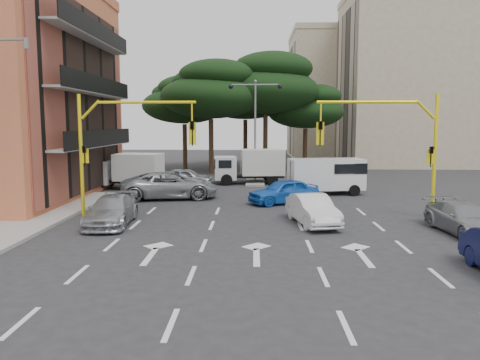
{
  "coord_description": "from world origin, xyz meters",
  "views": [
    {
      "loc": [
        -0.11,
        -20.7,
        4.61
      ],
      "look_at": [
        -0.83,
        3.9,
        1.6
      ],
      "focal_mm": 35.0,
      "sensor_mm": 36.0,
      "label": 1
    }
  ],
  "objects_px": {
    "car_silver_cross_b": "(187,177)",
    "box_truck_a": "(126,171)",
    "car_silver_cross_a": "(170,185)",
    "signal_mast_left": "(117,138)",
    "car_blue_compact": "(284,191)",
    "van_white": "(326,176)",
    "car_silver_parked": "(464,218)",
    "signal_mast_right": "(398,138)",
    "street_lamp_center": "(255,112)",
    "car_white_hatch": "(312,210)",
    "car_silver_wagon": "(112,211)",
    "box_truck_b": "(250,167)"
  },
  "relations": [
    {
      "from": "signal_mast_right",
      "to": "car_silver_cross_a",
      "type": "distance_m",
      "value": 13.58
    },
    {
      "from": "signal_mast_right",
      "to": "street_lamp_center",
      "type": "height_order",
      "value": "street_lamp_center"
    },
    {
      "from": "street_lamp_center",
      "to": "box_truck_a",
      "type": "height_order",
      "value": "street_lamp_center"
    },
    {
      "from": "car_silver_parked",
      "to": "box_truck_b",
      "type": "relative_size",
      "value": 0.83
    },
    {
      "from": "van_white",
      "to": "box_truck_a",
      "type": "bearing_deg",
      "value": -106.22
    },
    {
      "from": "car_silver_parked",
      "to": "box_truck_a",
      "type": "distance_m",
      "value": 21.79
    },
    {
      "from": "car_white_hatch",
      "to": "signal_mast_left",
      "type": "bearing_deg",
      "value": 158.52
    },
    {
      "from": "car_white_hatch",
      "to": "car_silver_cross_a",
      "type": "xyz_separation_m",
      "value": [
        -7.8,
        7.13,
        0.14
      ]
    },
    {
      "from": "signal_mast_left",
      "to": "car_white_hatch",
      "type": "relative_size",
      "value": 1.45
    },
    {
      "from": "signal_mast_right",
      "to": "signal_mast_left",
      "type": "height_order",
      "value": "same"
    },
    {
      "from": "car_white_hatch",
      "to": "car_silver_wagon",
      "type": "height_order",
      "value": "car_white_hatch"
    },
    {
      "from": "car_white_hatch",
      "to": "car_blue_compact",
      "type": "height_order",
      "value": "car_blue_compact"
    },
    {
      "from": "car_white_hatch",
      "to": "box_truck_b",
      "type": "xyz_separation_m",
      "value": [
        -2.98,
        14.34,
        0.63
      ]
    },
    {
      "from": "box_truck_a",
      "to": "signal_mast_right",
      "type": "bearing_deg",
      "value": -113.47
    },
    {
      "from": "signal_mast_right",
      "to": "van_white",
      "type": "xyz_separation_m",
      "value": [
        -2.22,
        7.63,
        -2.71
      ]
    },
    {
      "from": "car_blue_compact",
      "to": "van_white",
      "type": "xyz_separation_m",
      "value": [
        2.97,
        3.69,
        0.47
      ]
    },
    {
      "from": "signal_mast_left",
      "to": "van_white",
      "type": "xyz_separation_m",
      "value": [
        11.39,
        7.63,
        -2.71
      ]
    },
    {
      "from": "signal_mast_left",
      "to": "car_silver_parked",
      "type": "relative_size",
      "value": 1.35
    },
    {
      "from": "car_blue_compact",
      "to": "box_truck_b",
      "type": "distance_m",
      "value": 9.03
    },
    {
      "from": "van_white",
      "to": "car_silver_wagon",
      "type": "bearing_deg",
      "value": -57.65
    },
    {
      "from": "street_lamp_center",
      "to": "box_truck_a",
      "type": "distance_m",
      "value": 10.9
    },
    {
      "from": "car_silver_cross_a",
      "to": "signal_mast_left",
      "type": "bearing_deg",
      "value": 153.68
    },
    {
      "from": "car_silver_cross_b",
      "to": "box_truck_a",
      "type": "bearing_deg",
      "value": 113.99
    },
    {
      "from": "street_lamp_center",
      "to": "car_blue_compact",
      "type": "bearing_deg",
      "value": -80.89
    },
    {
      "from": "car_white_hatch",
      "to": "car_silver_cross_a",
      "type": "height_order",
      "value": "car_silver_cross_a"
    },
    {
      "from": "van_white",
      "to": "car_silver_cross_a",
      "type": "bearing_deg",
      "value": -86.24
    },
    {
      "from": "signal_mast_right",
      "to": "car_white_hatch",
      "type": "relative_size",
      "value": 1.45
    },
    {
      "from": "car_silver_wagon",
      "to": "box_truck_b",
      "type": "xyz_separation_m",
      "value": [
        6.15,
        14.71,
        0.66
      ]
    },
    {
      "from": "car_blue_compact",
      "to": "signal_mast_left",
      "type": "bearing_deg",
      "value": -91.03
    },
    {
      "from": "car_white_hatch",
      "to": "car_silver_cross_a",
      "type": "distance_m",
      "value": 10.57
    },
    {
      "from": "car_blue_compact",
      "to": "car_silver_cross_a",
      "type": "relative_size",
      "value": 0.7
    },
    {
      "from": "car_silver_cross_a",
      "to": "signal_mast_right",
      "type": "bearing_deg",
      "value": -124.92
    },
    {
      "from": "signal_mast_right",
      "to": "box_truck_a",
      "type": "height_order",
      "value": "signal_mast_right"
    },
    {
      "from": "signal_mast_left",
      "to": "box_truck_a",
      "type": "distance_m",
      "value": 10.09
    },
    {
      "from": "signal_mast_right",
      "to": "signal_mast_left",
      "type": "distance_m",
      "value": 13.61
    },
    {
      "from": "car_white_hatch",
      "to": "box_truck_b",
      "type": "bearing_deg",
      "value": 90.05
    },
    {
      "from": "signal_mast_left",
      "to": "car_silver_cross_b",
      "type": "bearing_deg",
      "value": 80.68
    },
    {
      "from": "signal_mast_right",
      "to": "car_white_hatch",
      "type": "height_order",
      "value": "signal_mast_right"
    },
    {
      "from": "box_truck_a",
      "to": "van_white",
      "type": "bearing_deg",
      "value": -90.27
    },
    {
      "from": "car_silver_wagon",
      "to": "car_white_hatch",
      "type": "bearing_deg",
      "value": -1.28
    },
    {
      "from": "street_lamp_center",
      "to": "box_truck_b",
      "type": "xyz_separation_m",
      "value": [
        -0.4,
        -1.29,
        -4.12
      ]
    },
    {
      "from": "signal_mast_right",
      "to": "car_silver_cross_a",
      "type": "xyz_separation_m",
      "value": [
        -12.03,
        5.51,
        -3.07
      ]
    },
    {
      "from": "signal_mast_right",
      "to": "street_lamp_center",
      "type": "distance_m",
      "value": 15.65
    },
    {
      "from": "car_blue_compact",
      "to": "signal_mast_right",
      "type": "bearing_deg",
      "value": 26.72
    },
    {
      "from": "signal_mast_right",
      "to": "car_silver_cross_b",
      "type": "bearing_deg",
      "value": 137.04
    },
    {
      "from": "car_silver_cross_a",
      "to": "car_silver_wagon",
      "type": "bearing_deg",
      "value": 159.59
    },
    {
      "from": "signal_mast_left",
      "to": "street_lamp_center",
      "type": "distance_m",
      "value": 15.65
    },
    {
      "from": "car_white_hatch",
      "to": "car_silver_wagon",
      "type": "bearing_deg",
      "value": 170.61
    },
    {
      "from": "car_silver_cross_a",
      "to": "car_silver_parked",
      "type": "distance_m",
      "value": 16.43
    },
    {
      "from": "car_white_hatch",
      "to": "van_white",
      "type": "bearing_deg",
      "value": 66.04
    }
  ]
}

